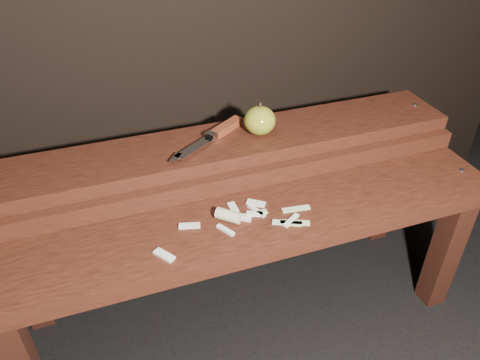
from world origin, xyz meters
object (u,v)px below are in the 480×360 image
object	(u,v)px
bench_front_tier	(258,244)
knife	(218,132)
bench_rear_tier	(226,169)
apple	(260,120)

from	to	relation	value
bench_front_tier	knife	distance (m)	0.30
bench_rear_tier	apple	bearing A→B (deg)	2.71
bench_front_tier	knife	world-z (taller)	knife
bench_rear_tier	apple	xyz separation A→B (m)	(0.09, 0.00, 0.12)
apple	knife	distance (m)	0.11
apple	knife	xyz separation A→B (m)	(-0.10, 0.02, -0.03)
bench_front_tier	apple	xyz separation A→B (m)	(0.09, 0.23, 0.18)
bench_rear_tier	apple	distance (m)	0.15
apple	knife	bearing A→B (deg)	168.55
bench_rear_tier	apple	size ratio (longest dim) A/B	14.35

